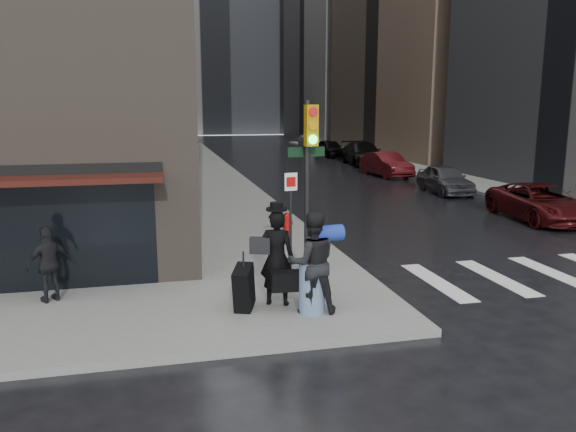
% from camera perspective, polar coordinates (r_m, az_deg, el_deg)
% --- Properties ---
extents(ground, '(140.00, 140.00, 0.00)m').
position_cam_1_polar(ground, '(11.86, 1.94, -9.35)').
color(ground, black).
rests_on(ground, ground).
extents(sidewalk_left, '(4.00, 50.00, 0.15)m').
position_cam_1_polar(sidewalk_left, '(38.05, -8.80, 4.84)').
color(sidewalk_left, slate).
rests_on(sidewalk_left, ground).
extents(sidewalk_right, '(3.00, 50.00, 0.15)m').
position_cam_1_polar(sidewalk_right, '(41.34, 10.27, 5.29)').
color(sidewalk_right, slate).
rests_on(sidewalk_right, ground).
extents(bldg_left_far, '(22.00, 20.00, 26.00)m').
position_cam_1_polar(bldg_left_far, '(73.94, -22.02, 17.22)').
color(bldg_left_far, brown).
rests_on(bldg_left_far, ground).
extents(bldg_right_far, '(22.00, 20.00, 25.00)m').
position_cam_1_polar(bldg_right_far, '(75.03, 9.96, 17.35)').
color(bldg_right_far, slate).
rests_on(bldg_right_far, ground).
extents(bldg_distant, '(40.00, 12.00, 32.00)m').
position_cam_1_polar(bldg_distant, '(89.95, -7.86, 18.59)').
color(bldg_distant, slate).
rests_on(bldg_distant, ground).
extents(man_overcoat, '(1.42, 0.98, 2.16)m').
position_cam_1_polar(man_overcoat, '(11.32, -1.85, -4.73)').
color(man_overcoat, black).
rests_on(man_overcoat, ground).
extents(man_jeans, '(1.44, 0.82, 2.02)m').
position_cam_1_polar(man_jeans, '(10.93, 2.42, -4.73)').
color(man_jeans, black).
rests_on(man_jeans, ground).
extents(man_greycoat, '(1.00, 0.82, 1.60)m').
position_cam_1_polar(man_greycoat, '(12.59, -23.09, -4.51)').
color(man_greycoat, black).
rests_on(man_greycoat, ground).
extents(traffic_light, '(1.03, 0.52, 4.13)m').
position_cam_1_polar(traffic_light, '(13.04, 1.97, 5.25)').
color(traffic_light, black).
rests_on(traffic_light, ground).
extents(fire_hydrant, '(0.42, 0.31, 0.72)m').
position_cam_1_polar(fire_hydrant, '(17.65, -0.14, -0.90)').
color(fire_hydrant, '#A80C0A').
rests_on(fire_hydrant, ground).
extents(parked_car_0, '(2.67, 4.98, 1.33)m').
position_cam_1_polar(parked_car_0, '(22.58, 24.27, 1.26)').
color(parked_car_0, '#3F0C0E').
rests_on(parked_car_0, ground).
extents(parked_car_1, '(1.94, 4.16, 1.38)m').
position_cam_1_polar(parked_car_1, '(28.11, 15.67, 3.64)').
color(parked_car_1, '#3D3D42').
rests_on(parked_car_1, ground).
extents(parked_car_2, '(1.88, 4.47, 1.44)m').
position_cam_1_polar(parked_car_2, '(34.09, 9.95, 5.18)').
color(parked_car_2, '#440D10').
rests_on(parked_car_2, ground).
extents(parked_car_3, '(2.75, 5.73, 1.61)m').
position_cam_1_polar(parked_car_3, '(40.74, 7.62, 6.31)').
color(parked_car_3, black).
rests_on(parked_car_3, ground).
extents(parked_car_4, '(1.86, 4.22, 1.41)m').
position_cam_1_polar(parked_car_4, '(47.02, 4.30, 6.89)').
color(parked_car_4, black).
rests_on(parked_car_4, ground).
extents(parked_car_5, '(1.76, 4.45, 1.44)m').
position_cam_1_polar(parked_car_5, '(53.54, 2.27, 7.44)').
color(parked_car_5, '#4C4D51').
rests_on(parked_car_5, ground).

